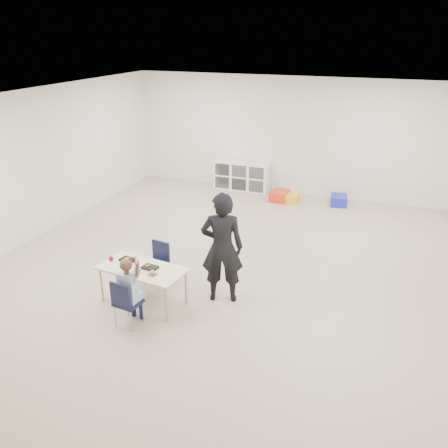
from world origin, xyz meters
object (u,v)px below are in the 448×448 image
at_px(adult, 222,248).
at_px(cubby_shelf, 241,176).
at_px(chair_near, 128,302).
at_px(table, 143,285).
at_px(child, 127,289).

bearing_deg(adult, cubby_shelf, -92.08).
xyz_separation_m(chair_near, adult, (0.96, 1.07, 0.50)).
distance_m(table, chair_near, 0.56).
bearing_deg(cubby_shelf, adult, -74.13).
bearing_deg(table, child, -74.44).
bearing_deg(cubby_shelf, table, -85.84).
distance_m(child, cubby_shelf, 6.22).
height_order(table, cubby_shelf, cubby_shelf).
bearing_deg(adult, chair_near, 30.23).
bearing_deg(child, adult, 55.01).
bearing_deg(table, cubby_shelf, 100.99).
height_order(child, adult, adult).
xyz_separation_m(table, child, (0.08, -0.55, 0.26)).
xyz_separation_m(table, adult, (1.05, 0.52, 0.56)).
height_order(table, adult, adult).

